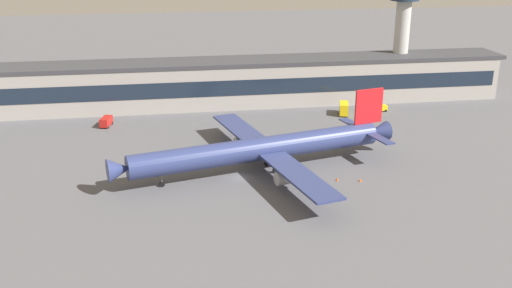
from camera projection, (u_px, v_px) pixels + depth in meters
ground_plane at (240, 177)px, 123.77m from camera, size 600.00×600.00×0.00m
terminal_building at (214, 83)px, 175.27m from camera, size 183.71×14.83×14.03m
airliner at (263, 149)px, 125.67m from camera, size 65.49×56.91×16.04m
control_tower at (402, 26)px, 181.90m from camera, size 9.01×9.01×36.48m
baggage_tug at (381, 108)px, 171.00m from camera, size 3.69×2.25×1.85m
stair_truck at (344, 108)px, 167.41m from camera, size 4.01×6.44×3.55m
crew_van at (106, 121)px, 156.96m from camera, size 3.36×5.57×2.55m
traffic_cone_0 at (343, 196)px, 114.10m from camera, size 0.47×0.47×0.59m
traffic_cone_1 at (360, 180)px, 121.55m from camera, size 0.56×0.56×0.70m
traffic_cone_2 at (321, 182)px, 120.58m from camera, size 0.53×0.53×0.67m
traffic_cone_3 at (337, 179)px, 121.96m from camera, size 0.53×0.53×0.66m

